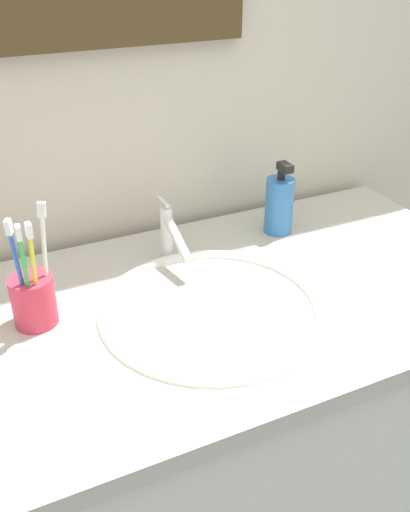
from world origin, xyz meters
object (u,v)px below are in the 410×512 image
object	(u,v)px
toothbrush_blue	(18,268)
toothbrush_yellow	(34,269)
faucet	(170,233)
toothbrush_green	(25,272)
soap_dispenser	(279,204)
toothbrush_white	(45,255)
toothbrush_cup	(34,301)

from	to	relation	value
toothbrush_blue	toothbrush_yellow	bearing A→B (deg)	-22.50
faucet	toothbrush_green	size ratio (longest dim) A/B	0.77
faucet	soap_dispenser	distance (m)	0.25
toothbrush_white	toothbrush_blue	xyz separation A→B (m)	(-0.04, -0.01, -0.01)
toothbrush_green	soap_dispenser	world-z (taller)	toothbrush_green
toothbrush_green	toothbrush_blue	bearing A→B (deg)	128.18
toothbrush_yellow	toothbrush_green	size ratio (longest dim) A/B	1.00
toothbrush_yellow	toothbrush_white	world-z (taller)	toothbrush_white
faucet	toothbrush_green	bearing A→B (deg)	-157.25
toothbrush_white	soap_dispenser	bearing A→B (deg)	12.71
toothbrush_cup	toothbrush_green	size ratio (longest dim) A/B	0.45
faucet	toothbrush_white	distance (m)	0.27
faucet	toothbrush_green	world-z (taller)	toothbrush_green
toothbrush_green	toothbrush_blue	world-z (taller)	toothbrush_blue
toothbrush_blue	toothbrush_white	bearing A→B (deg)	16.48
toothbrush_yellow	toothbrush_green	world-z (taller)	same
toothbrush_yellow	toothbrush_green	distance (m)	0.01
faucet	soap_dispenser	size ratio (longest dim) A/B	0.94
toothbrush_white	soap_dispenser	xyz separation A→B (m)	(0.50, 0.11, -0.06)
soap_dispenser	toothbrush_blue	bearing A→B (deg)	-166.99
toothbrush_cup	faucet	bearing A→B (deg)	18.66
toothbrush_white	toothbrush_blue	size ratio (longest dim) A/B	1.05
toothbrush_green	toothbrush_yellow	bearing A→B (deg)	6.68
faucet	toothbrush_white	size ratio (longest dim) A/B	0.72
toothbrush_yellow	toothbrush_blue	xyz separation A→B (m)	(-0.02, 0.01, 0.00)
toothbrush_green	toothbrush_cup	bearing A→B (deg)	75.15
toothbrush_yellow	toothbrush_blue	distance (m)	0.02
faucet	toothbrush_blue	bearing A→B (deg)	-159.56
toothbrush_green	soap_dispenser	size ratio (longest dim) A/B	1.22
faucet	soap_dispenser	world-z (taller)	soap_dispenser
toothbrush_green	soap_dispenser	xyz separation A→B (m)	(0.54, 0.14, -0.05)
faucet	toothbrush_yellow	xyz separation A→B (m)	(-0.27, -0.12, 0.05)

